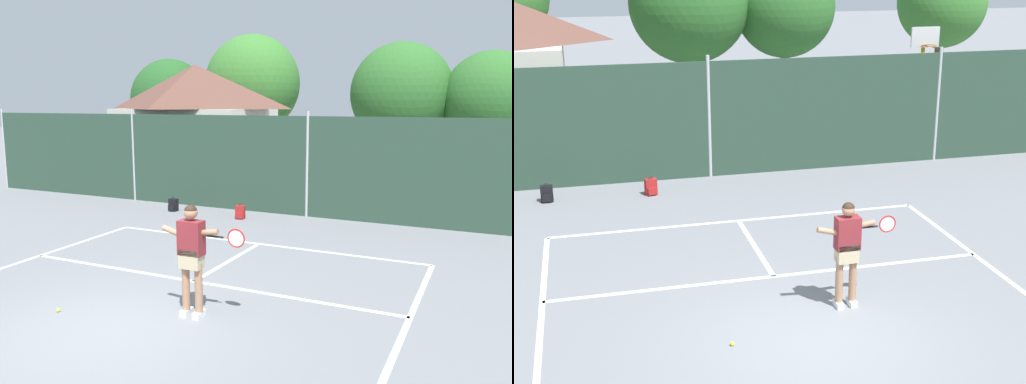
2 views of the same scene
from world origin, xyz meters
The scene contains 9 objects.
ground_plane centered at (0.00, 0.00, 0.00)m, with size 120.00×120.00×0.00m, color slate.
court_markings centered at (0.00, 0.65, 0.00)m, with size 8.30×11.10×0.01m.
chainlink_fence centered at (0.00, 9.00, 1.53)m, with size 26.09×0.09×3.20m.
basketball_hoop centered at (6.94, 10.95, 2.31)m, with size 0.90×0.67×3.55m.
treeline_backdrop centered at (-1.91, 18.57, 3.90)m, with size 26.94×4.42×6.84m.
tennis_player centered at (0.88, 1.04, 1.11)m, with size 1.43×0.26×1.85m.
tennis_ball centered at (-1.25, 0.23, 0.03)m, with size 0.07×0.07×0.07m, color #CCE033.
backpack_black centered at (-4.15, 7.93, 0.19)m, with size 0.28×0.24×0.46m.
backpack_red centered at (-1.69, 7.83, 0.19)m, with size 0.31×0.29×0.46m.
Camera 2 is at (-3.18, -9.44, 5.73)m, focal length 51.41 mm.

